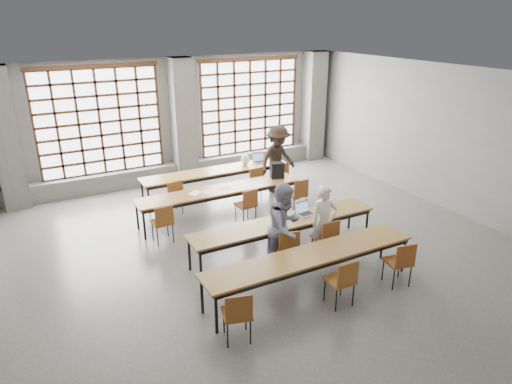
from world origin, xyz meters
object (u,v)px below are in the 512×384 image
at_px(student_female, 285,227).
at_px(backpack, 277,170).
at_px(chair_mid_centre, 248,203).
at_px(chair_front_right, 327,236).
at_px(desk_row_b, 220,192).
at_px(chair_back_left, 174,194).
at_px(phone, 295,220).
at_px(red_pouch, 237,311).
at_px(green_box, 280,218).
at_px(laptop_front, 304,211).
at_px(student_back, 278,159).
at_px(desk_row_d, 311,257).
at_px(laptop_back, 259,160).
at_px(mouse, 324,211).
at_px(chair_back_mid, 254,179).
at_px(chair_mid_right, 298,192).
at_px(desk_row_c, 284,224).
at_px(chair_back_right, 280,174).
at_px(chair_near_right, 401,260).
at_px(plastic_bag, 245,160).
at_px(desk_row_a, 216,172).
at_px(chair_mid_left, 163,220).
at_px(chair_front_left, 287,246).
at_px(student_male, 324,223).
at_px(chair_near_mid, 343,278).

distance_m(student_female, backpack, 3.15).
height_order(chair_mid_centre, chair_front_right, same).
distance_m(desk_row_b, chair_back_left, 1.17).
bearing_deg(phone, red_pouch, -139.97).
bearing_deg(green_box, laptop_front, 2.86).
bearing_deg(phone, chair_front_right, -51.75).
bearing_deg(student_back, desk_row_d, -128.01).
xyz_separation_m(student_female, laptop_back, (1.73, 4.19, -0.07)).
bearing_deg(mouse, student_female, -158.99).
height_order(chair_back_mid, mouse, chair_back_mid).
xyz_separation_m(student_female, mouse, (1.25, 0.48, -0.12)).
bearing_deg(desk_row_b, chair_mid_right, -19.25).
bearing_deg(desk_row_c, phone, -29.05).
bearing_deg(student_back, chair_back_right, -100.09).
bearing_deg(chair_mid_right, student_female, -128.77).
bearing_deg(chair_near_right, desk_row_c, 120.53).
xyz_separation_m(chair_front_right, laptop_back, (0.83, 4.31, 0.25)).
height_order(desk_row_b, plastic_bag, plastic_bag).
xyz_separation_m(desk_row_a, chair_mid_left, (-2.08, -1.98, -0.13)).
distance_m(desk_row_a, chair_mid_centre, 1.98).
bearing_deg(laptop_back, desk_row_c, -111.15).
relative_size(chair_back_left, student_back, 0.48).
xyz_separation_m(chair_back_right, backpack, (-0.49, -0.67, 0.39)).
height_order(chair_mid_right, mouse, chair_mid_right).
bearing_deg(desk_row_b, green_box, -80.40).
bearing_deg(desk_row_b, chair_back_right, 18.94).
relative_size(chair_front_left, student_male, 0.58).
bearing_deg(desk_row_c, mouse, -1.21).
relative_size(chair_mid_centre, red_pouch, 4.40).
xyz_separation_m(plastic_bag, red_pouch, (-2.97, -5.56, -0.37)).
distance_m(chair_near_right, mouse, 2.01).
relative_size(chair_back_mid, student_back, 0.48).
distance_m(chair_front_right, student_female, 0.96).
distance_m(chair_back_right, plastic_bag, 1.04).
distance_m(chair_mid_centre, student_back, 2.26).
bearing_deg(chair_front_right, green_box, 132.38).
height_order(chair_near_mid, mouse, chair_near_mid).
relative_size(desk_row_a, chair_near_right, 4.55).
bearing_deg(chair_mid_centre, chair_near_mid, -91.55).
bearing_deg(desk_row_b, chair_mid_left, -158.51).
height_order(chair_mid_left, laptop_front, laptop_front).
bearing_deg(laptop_back, plastic_bag, -172.64).
xyz_separation_m(chair_back_left, chair_mid_centre, (1.32, -1.35, 0.00)).
distance_m(chair_front_right, student_back, 3.88).
relative_size(desk_row_a, student_back, 2.16).
bearing_deg(desk_row_b, chair_front_right, -70.53).
relative_size(chair_mid_right, laptop_front, 2.30).
bearing_deg(chair_near_mid, student_back, 70.81).
relative_size(desk_row_a, chair_front_right, 4.55).
bearing_deg(laptop_front, chair_back_right, 68.27).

